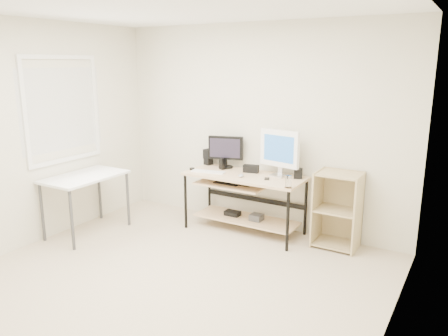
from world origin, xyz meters
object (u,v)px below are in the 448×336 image
white_imac (279,150)px  audio_controller (222,164)px  desk (243,191)px  black_monitor (226,150)px  side_table (85,182)px  shelf_unit (338,209)px

white_imac → audio_controller: white_imac is taller
desk → white_imac: size_ratio=2.62×
black_monitor → audio_controller: size_ratio=2.93×
side_table → black_monitor: black_monitor is taller
side_table → shelf_unit: (2.83, 1.22, -0.22)m
shelf_unit → white_imac: 0.98m
desk → audio_controller: 0.47m
side_table → shelf_unit: shelf_unit is taller
desk → shelf_unit: bearing=7.8°
white_imac → shelf_unit: bearing=11.2°
side_table → shelf_unit: 3.09m
shelf_unit → audio_controller: 1.58m
shelf_unit → white_imac: bearing=-179.2°
black_monitor → white_imac: (0.78, -0.04, 0.09)m
audio_controller → desk: bearing=10.8°
desk → white_imac: bearing=19.8°
side_table → white_imac: white_imac is taller
desk → audio_controller: bearing=166.2°
black_monitor → shelf_unit: bearing=-17.5°
desk → black_monitor: 0.61m
side_table → white_imac: (2.07, 1.21, 0.41)m
desk → shelf_unit: size_ratio=1.67×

